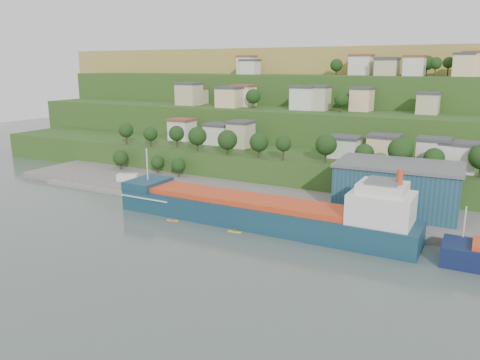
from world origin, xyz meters
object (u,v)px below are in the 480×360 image
Objects in this scene: caravan at (128,179)px; kayak_orange at (173,220)px; warehouse at (398,187)px; cargo_ship_near at (267,214)px.

caravan is 40.41m from kayak_orange.
warehouse reaches higher than caravan.
caravan reaches higher than kayak_orange.
warehouse is 59.07m from kayak_orange.
kayak_orange is at bearing -56.95° from caravan.
kayak_orange is at bearing -161.74° from cargo_ship_near.
cargo_ship_near reaches higher than kayak_orange.
cargo_ship_near reaches higher than caravan.
warehouse is 9.64× the size of kayak_orange.
cargo_ship_near is 59.05m from caravan.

